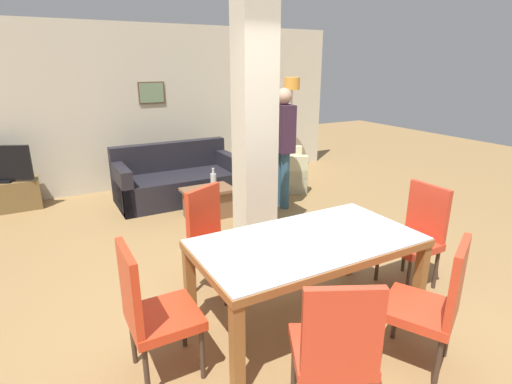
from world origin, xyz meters
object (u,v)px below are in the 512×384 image
(dining_chair_near_left, at_px, (335,346))
(bottle, at_px, (213,179))
(dining_chair_near_right, at_px, (433,301))
(tv_stand, at_px, (2,196))
(coffee_table, at_px, (208,202))
(dining_chair_head_left, at_px, (151,308))
(dining_chair_far_left, at_px, (214,236))
(dining_table, at_px, (307,255))
(dining_chair_head_right, at_px, (416,232))
(armchair, at_px, (277,170))
(sofa, at_px, (177,181))
(standing_person, at_px, (283,140))
(floor_lamp, at_px, (292,94))

(dining_chair_near_left, relative_size, bottle, 3.76)
(dining_chair_near_right, distance_m, tv_stand, 5.87)
(coffee_table, bearing_deg, dining_chair_head_left, -119.45)
(dining_chair_near_right, distance_m, dining_chair_near_left, 0.89)
(dining_chair_far_left, bearing_deg, dining_table, 90.00)
(dining_chair_near_right, xyz_separation_m, dining_chair_head_left, (-1.71, 0.85, 0.00))
(dining_chair_head_right, relative_size, dining_chair_head_left, 1.00)
(armchair, bearing_deg, sofa, -68.52)
(dining_table, xyz_separation_m, armchair, (1.82, 3.38, -0.32))
(armchair, bearing_deg, standing_person, 0.24)
(tv_stand, bearing_deg, bottle, -31.53)
(dining_chair_far_left, bearing_deg, tv_stand, -88.42)
(dining_chair_near_left, height_order, tv_stand, dining_chair_near_left)
(dining_table, relative_size, standing_person, 1.03)
(sofa, relative_size, floor_lamp, 1.03)
(sofa, xyz_separation_m, armchair, (1.74, -0.19, -0.00))
(tv_stand, bearing_deg, dining_table, -61.47)
(sofa, bearing_deg, bottle, 104.90)
(standing_person, bearing_deg, bottle, 86.18)
(dining_table, height_order, sofa, sofa)
(dining_chair_near_right, bearing_deg, tv_stand, 90.93)
(dining_chair_near_left, bearing_deg, dining_table, 90.00)
(sofa, bearing_deg, dining_chair_near_left, 83.29)
(dining_table, xyz_separation_m, floor_lamp, (2.54, 4.05, 0.91))
(armchair, distance_m, coffee_table, 1.79)
(dining_chair_head_left, bearing_deg, dining_chair_head_right, 90.00)
(dining_table, distance_m, sofa, 3.59)
(armchair, height_order, floor_lamp, floor_lamp)
(dining_table, xyz_separation_m, standing_person, (1.35, 2.48, 0.41))
(coffee_table, bearing_deg, sofa, 97.31)
(dining_chair_near_left, height_order, floor_lamp, floor_lamp)
(tv_stand, bearing_deg, armchair, -12.49)
(dining_chair_head_left, distance_m, bottle, 3.11)
(dining_chair_far_left, height_order, tv_stand, dining_chair_far_left)
(dining_chair_near_right, distance_m, dining_chair_head_left, 1.91)
(tv_stand, bearing_deg, dining_chair_head_right, -49.85)
(dining_table, bearing_deg, floor_lamp, 57.91)
(dining_chair_far_left, xyz_separation_m, coffee_table, (0.65, 1.75, -0.32))
(standing_person, bearing_deg, floor_lamp, -30.55)
(dining_chair_head_left, xyz_separation_m, sofa, (1.35, 3.58, -0.25))
(armchair, bearing_deg, dining_chair_near_left, -0.13)
(dining_chair_far_left, bearing_deg, dining_chair_head_left, 18.86)
(dining_chair_near_right, xyz_separation_m, armchair, (1.38, 4.23, -0.25))
(floor_lamp, bearing_deg, armchair, -136.95)
(dining_chair_head_left, bearing_deg, dining_table, 90.00)
(dining_chair_far_left, height_order, dining_chair_near_left, same)
(standing_person, bearing_deg, dining_chair_head_left, 139.96)
(dining_chair_far_left, distance_m, standing_person, 2.47)
(dining_chair_near_right, height_order, bottle, dining_chair_near_right)
(dining_table, height_order, tv_stand, dining_table)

